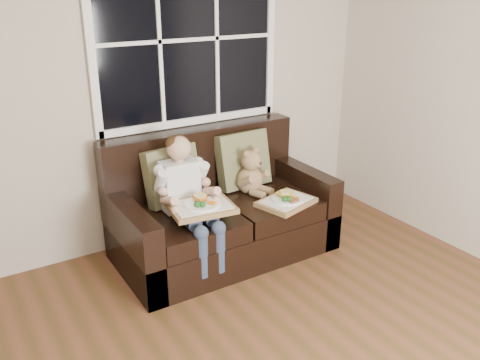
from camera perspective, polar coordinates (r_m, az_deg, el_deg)
room_walls at (r=1.84m, az=13.41°, el=5.40°), size 4.52×5.02×2.71m
window_back at (r=4.17m, az=-5.83°, el=15.41°), size 1.62×0.04×1.37m
loveseat at (r=4.13m, az=-2.28°, el=-3.96°), size 1.70×0.92×0.96m
pillow_left at (r=3.98m, az=-7.63°, el=0.51°), size 0.47×0.27×0.46m
pillow_right at (r=4.26m, az=0.34°, el=2.29°), size 0.47×0.23×0.48m
child at (r=3.75m, az=-6.07°, el=-1.07°), size 0.40×0.60×0.91m
teddy_bear at (r=4.15m, az=1.23°, el=0.62°), size 0.27×0.32×0.39m
tray_left at (r=3.65m, az=-4.35°, el=-2.95°), size 0.49×0.40×0.10m
tray_right at (r=3.99m, az=5.21°, el=-2.34°), size 0.49×0.42×0.10m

